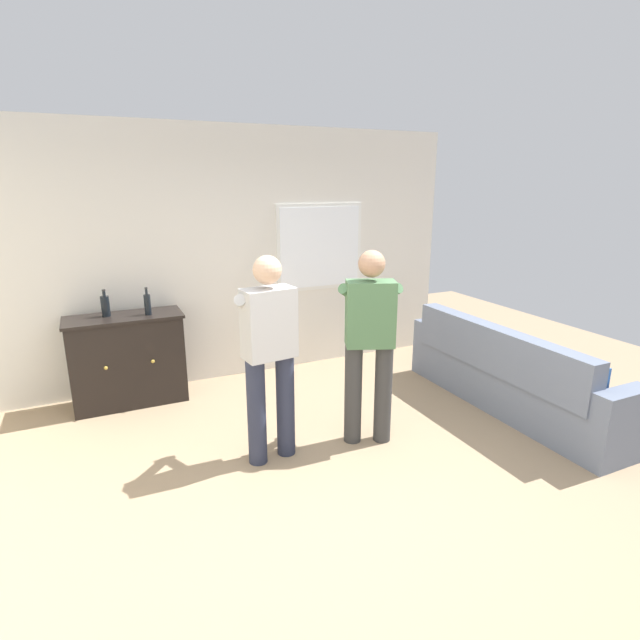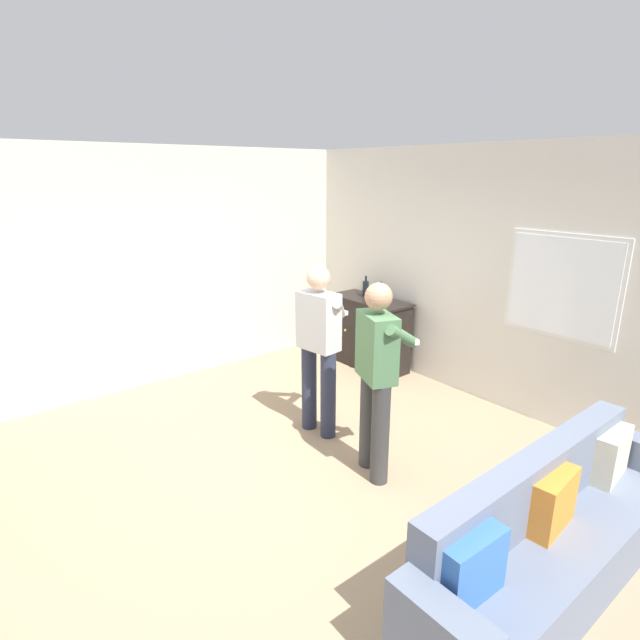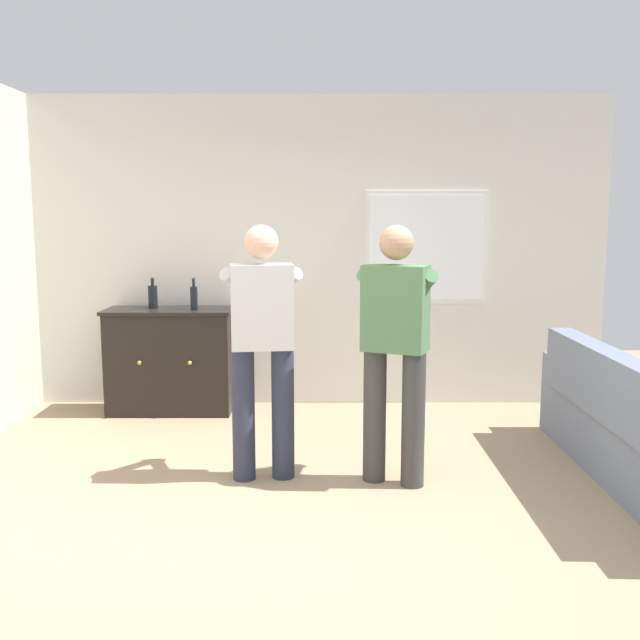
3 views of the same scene
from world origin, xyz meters
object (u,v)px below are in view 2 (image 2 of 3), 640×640
Objects in this scene: sideboard_cabinet at (369,333)px; person_standing_left at (319,343)px; couch at (552,540)px; bottle_liquor_amber at (381,295)px; bottle_wine_green at (366,288)px; person_standing_right at (377,372)px.

sideboard_cabinet is 1.93m from person_standing_left.
couch is 8.99× the size of bottle_liquor_amber.
bottle_wine_green is 0.98× the size of bottle_liquor_amber.
couch is at bearing -26.97° from bottle_wine_green.
couch is at bearing -27.26° from sideboard_cabinet.
bottle_wine_green is 0.40m from bottle_liquor_amber.
person_standing_right is at bearing -41.87° from bottle_wine_green.
person_standing_right is at bearing -5.65° from person_standing_left.
sideboard_cabinet is 0.66× the size of person_standing_left.
person_standing_left is at bearing 177.13° from couch.
sideboard_cabinet is 2.53m from person_standing_right.
sideboard_cabinet is 0.66× the size of person_standing_right.
couch is 9.20× the size of bottle_wine_green.
couch is 4.01m from bottle_wine_green.
person_standing_right is (-1.56, 0.04, 0.60)m from couch.
person_standing_left is at bearing -65.32° from bottle_liquor_amber.
sideboard_cabinet is 4.03× the size of bottle_liquor_amber.
person_standing_left reaches higher than couch.
person_standing_left reaches higher than bottle_liquor_amber.
person_standing_left and person_standing_right have the same top height.
bottle_wine_green is 0.16× the size of person_standing_right.
person_standing_left reaches higher than bottle_wine_green.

